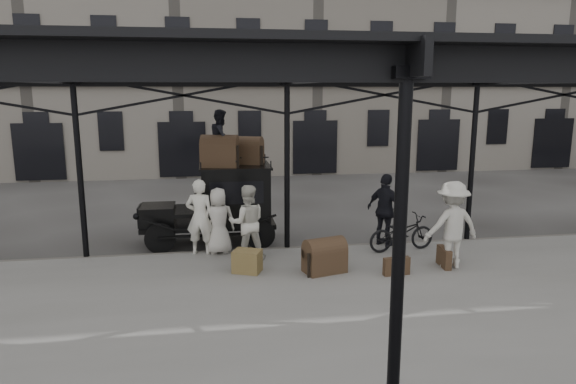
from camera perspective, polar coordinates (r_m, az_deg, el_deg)
name	(u,v)px	position (r m, az deg, el deg)	size (l,w,h in m)	color
ground	(300,280)	(11.63, 1.39, -9.79)	(120.00, 120.00, 0.00)	#383533
platform	(319,315)	(9.79, 3.50, -13.54)	(28.00, 8.00, 0.15)	slate
canopy	(319,65)	(9.17, 3.47, 13.86)	(22.50, 9.00, 4.74)	black
building_frontage	(243,36)	(28.88, -5.07, 16.88)	(64.00, 8.00, 14.00)	slate
taxi	(224,200)	(14.16, -7.14, -0.93)	(3.65, 1.55, 2.18)	black
porter_left	(200,217)	(12.86, -9.77, -2.75)	(0.69, 0.45, 1.90)	silver
porter_midleft	(247,222)	(12.33, -4.57, -3.40)	(0.89, 0.69, 1.83)	beige
porter_centre	(219,221)	(12.88, -7.72, -3.18)	(0.81, 0.53, 1.66)	beige
porter_official	(386,210)	(13.62, 10.81, -1.97)	(1.12, 0.47, 1.91)	black
porter_right	(452,225)	(12.27, 17.75, -3.52)	(1.30, 0.75, 2.02)	beige
bicycle	(402,233)	(13.36, 12.50, -4.45)	(0.62, 1.78, 0.93)	black
porter_roof	(221,138)	(13.80, -7.43, 5.99)	(0.73, 0.57, 1.49)	black
steamer_trunk_roof_near	(220,153)	(13.69, -7.58, 4.28)	(0.96, 0.58, 0.70)	#432E1F
steamer_trunk_roof_far	(247,152)	(14.17, -4.58, 4.42)	(0.85, 0.52, 0.62)	#432E1F
steamer_trunk_platform	(325,258)	(11.62, 4.09, -7.30)	(0.90, 0.55, 0.66)	#432E1F
wicker_hamper	(247,261)	(11.66, -4.56, -7.67)	(0.60, 0.45, 0.50)	olive
suitcase_upright	(444,257)	(12.50, 16.94, -6.95)	(0.15, 0.60, 0.45)	#432E1F
suitcase_flat	(396,266)	(11.71, 11.96, -8.07)	(0.60, 0.15, 0.40)	#432E1F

